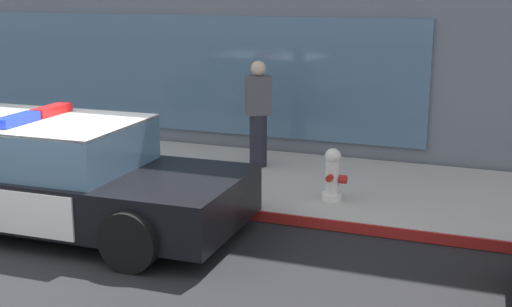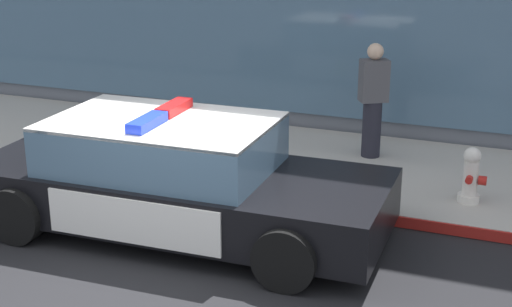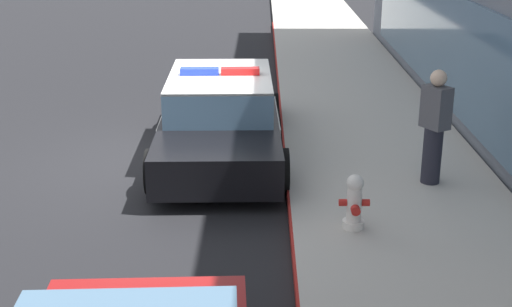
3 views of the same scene
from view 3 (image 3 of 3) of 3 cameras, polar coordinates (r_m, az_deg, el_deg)
ground at (r=11.82m, az=-7.24°, el=-0.80°), size 48.00×48.00×0.00m
sidewalk at (r=11.86m, az=10.17°, el=-0.50°), size 48.00×3.20×0.15m
curb_red_paint at (r=11.70m, az=2.35°, el=-0.49°), size 28.80×0.04×0.14m
police_cruiser at (r=11.94m, az=-2.90°, el=2.97°), size 5.00×2.22×1.49m
fire_hydrant at (r=9.02m, az=7.96°, el=-3.94°), size 0.34×0.39×0.73m
pedestrian_on_sidewalk at (r=10.57m, az=14.24°, el=2.10°), size 0.48×0.43×1.71m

